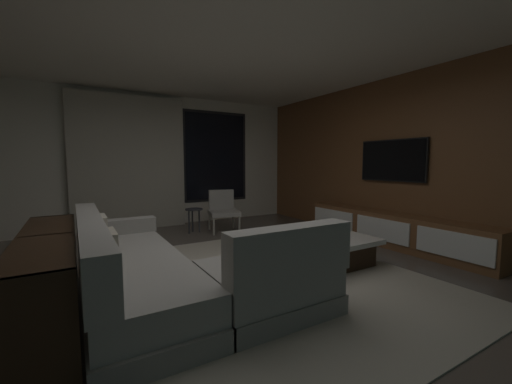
{
  "coord_description": "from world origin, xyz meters",
  "views": [
    {
      "loc": [
        -1.52,
        -2.96,
        1.31
      ],
      "look_at": [
        0.51,
        0.47,
        0.94
      ],
      "focal_mm": 21.74,
      "sensor_mm": 36.0,
      "label": 1
    }
  ],
  "objects_px": {
    "media_console": "(393,231)",
    "console_table_behind_couch": "(48,274)",
    "sectional_couch": "(166,274)",
    "side_stool": "(194,213)",
    "book_stack_on_coffee_table": "(334,236)",
    "mounted_tv": "(392,160)",
    "coffee_table": "(319,249)",
    "accent_chair_near_window": "(223,208)"
  },
  "relations": [
    {
      "from": "coffee_table",
      "to": "book_stack_on_coffee_table",
      "type": "relative_size",
      "value": 4.13
    },
    {
      "from": "media_console",
      "to": "accent_chair_near_window",
      "type": "bearing_deg",
      "value": 127.06
    },
    {
      "from": "side_stool",
      "to": "media_console",
      "type": "bearing_deg",
      "value": -46.62
    },
    {
      "from": "book_stack_on_coffee_table",
      "to": "media_console",
      "type": "relative_size",
      "value": 0.09
    },
    {
      "from": "book_stack_on_coffee_table",
      "to": "side_stool",
      "type": "height_order",
      "value": "side_stool"
    },
    {
      "from": "sectional_couch",
      "to": "media_console",
      "type": "distance_m",
      "value": 3.59
    },
    {
      "from": "book_stack_on_coffee_table",
      "to": "mounted_tv",
      "type": "bearing_deg",
      "value": 13.58
    },
    {
      "from": "coffee_table",
      "to": "mounted_tv",
      "type": "bearing_deg",
      "value": 6.79
    },
    {
      "from": "book_stack_on_coffee_table",
      "to": "console_table_behind_couch",
      "type": "xyz_separation_m",
      "value": [
        -3.02,
        0.14,
        0.03
      ]
    },
    {
      "from": "side_stool",
      "to": "console_table_behind_couch",
      "type": "bearing_deg",
      "value": -129.61
    },
    {
      "from": "mounted_tv",
      "to": "console_table_behind_couch",
      "type": "xyz_separation_m",
      "value": [
        -4.68,
        -0.26,
        -0.94
      ]
    },
    {
      "from": "coffee_table",
      "to": "media_console",
      "type": "bearing_deg",
      "value": 0.27
    },
    {
      "from": "sectional_couch",
      "to": "mounted_tv",
      "type": "distance_m",
      "value": 3.93
    },
    {
      "from": "coffee_table",
      "to": "side_stool",
      "type": "xyz_separation_m",
      "value": [
        -0.83,
        2.52,
        0.19
      ]
    },
    {
      "from": "accent_chair_near_window",
      "to": "mounted_tv",
      "type": "height_order",
      "value": "mounted_tv"
    },
    {
      "from": "media_console",
      "to": "side_stool",
      "type": "bearing_deg",
      "value": 133.38
    },
    {
      "from": "coffee_table",
      "to": "accent_chair_near_window",
      "type": "relative_size",
      "value": 1.49
    },
    {
      "from": "side_stool",
      "to": "console_table_behind_couch",
      "type": "height_order",
      "value": "console_table_behind_couch"
    },
    {
      "from": "sectional_couch",
      "to": "media_console",
      "type": "relative_size",
      "value": 0.81
    },
    {
      "from": "accent_chair_near_window",
      "to": "console_table_behind_couch",
      "type": "relative_size",
      "value": 0.37
    },
    {
      "from": "media_console",
      "to": "console_table_behind_couch",
      "type": "height_order",
      "value": "console_table_behind_couch"
    },
    {
      "from": "book_stack_on_coffee_table",
      "to": "mounted_tv",
      "type": "height_order",
      "value": "mounted_tv"
    },
    {
      "from": "side_stool",
      "to": "book_stack_on_coffee_table",
      "type": "bearing_deg",
      "value": -71.79
    },
    {
      "from": "sectional_couch",
      "to": "console_table_behind_couch",
      "type": "distance_m",
      "value": 0.93
    },
    {
      "from": "coffee_table",
      "to": "sectional_couch",
      "type": "bearing_deg",
      "value": -174.84
    },
    {
      "from": "console_table_behind_couch",
      "to": "book_stack_on_coffee_table",
      "type": "bearing_deg",
      "value": -2.69
    },
    {
      "from": "mounted_tv",
      "to": "coffee_table",
      "type": "bearing_deg",
      "value": -173.21
    },
    {
      "from": "media_console",
      "to": "sectional_couch",
      "type": "bearing_deg",
      "value": -176.94
    },
    {
      "from": "coffee_table",
      "to": "accent_chair_near_window",
      "type": "distance_m",
      "value": 2.45
    },
    {
      "from": "accent_chair_near_window",
      "to": "mounted_tv",
      "type": "bearing_deg",
      "value": -47.87
    },
    {
      "from": "media_console",
      "to": "mounted_tv",
      "type": "height_order",
      "value": "mounted_tv"
    },
    {
      "from": "book_stack_on_coffee_table",
      "to": "accent_chair_near_window",
      "type": "distance_m",
      "value": 2.64
    },
    {
      "from": "coffee_table",
      "to": "side_stool",
      "type": "relative_size",
      "value": 2.52
    },
    {
      "from": "book_stack_on_coffee_table",
      "to": "console_table_behind_couch",
      "type": "distance_m",
      "value": 3.02
    },
    {
      "from": "console_table_behind_couch",
      "to": "coffee_table",
      "type": "bearing_deg",
      "value": 1.05
    },
    {
      "from": "console_table_behind_couch",
      "to": "side_stool",
      "type": "bearing_deg",
      "value": 50.39
    },
    {
      "from": "sectional_couch",
      "to": "mounted_tv",
      "type": "relative_size",
      "value": 2.14
    },
    {
      "from": "media_console",
      "to": "mounted_tv",
      "type": "relative_size",
      "value": 2.65
    },
    {
      "from": "sectional_couch",
      "to": "accent_chair_near_window",
      "type": "xyz_separation_m",
      "value": [
        1.76,
        2.6,
        0.14
      ]
    },
    {
      "from": "side_stool",
      "to": "accent_chair_near_window",
      "type": "bearing_deg",
      "value": -10.16
    },
    {
      "from": "book_stack_on_coffee_table",
      "to": "side_stool",
      "type": "bearing_deg",
      "value": 108.21
    },
    {
      "from": "side_stool",
      "to": "media_console",
      "type": "height_order",
      "value": "media_console"
    }
  ]
}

